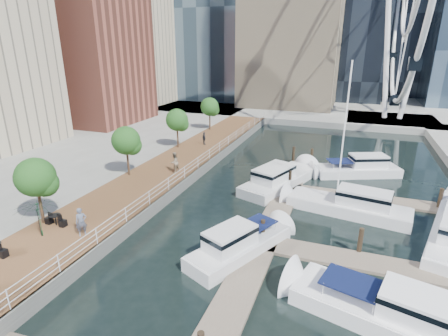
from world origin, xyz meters
TOP-DOWN VIEW (x-y plane):
  - ground at (0.00, 0.00)m, footprint 520.00×520.00m
  - boardwalk at (-9.00, 15.00)m, footprint 6.00×60.00m
  - seawall at (-6.00, 15.00)m, footprint 0.25×60.00m
  - land_far at (0.00, 102.00)m, footprint 200.00×114.00m
  - pier at (14.00, 52.00)m, footprint 14.00×12.00m
  - railing at (-6.10, 15.00)m, footprint 0.10×60.00m
  - floating_docks at (7.97, 9.98)m, footprint 16.00×34.00m
  - midrise_condos at (-33.57, 26.82)m, footprint 19.00×67.00m
  - street_trees at (-11.40, 14.00)m, footprint 2.60×42.60m
  - yacht_foreground at (10.65, 3.11)m, footprint 10.99×5.44m
  - pedestrian_near at (-7.65, 3.53)m, footprint 0.79×0.81m
  - pedestrian_mid at (-7.68, 16.07)m, footprint 0.96×1.12m
  - pedestrian_far at (-8.96, 26.22)m, footprint 0.91×0.88m
  - moored_yachts at (8.36, 13.32)m, footprint 20.60×33.26m

SIDE VIEW (x-z plane):
  - ground at x=0.00m, z-range 0.00..0.00m
  - yacht_foreground at x=10.65m, z-range -1.07..1.07m
  - moored_yachts at x=8.36m, z-range -5.75..5.75m
  - floating_docks at x=7.97m, z-range -0.81..1.79m
  - boardwalk at x=-9.00m, z-range 0.00..1.00m
  - seawall at x=-6.00m, z-range 0.00..1.00m
  - land_far at x=0.00m, z-range 0.00..1.00m
  - pier at x=14.00m, z-range 0.00..1.00m
  - railing at x=-6.10m, z-range 1.00..2.05m
  - pedestrian_far at x=-8.96m, z-range 1.00..2.53m
  - pedestrian_near at x=-7.65m, z-range 1.00..2.87m
  - pedestrian_mid at x=-7.68m, z-range 1.00..2.98m
  - street_trees at x=-11.40m, z-range 1.99..6.59m
  - midrise_condos at x=-33.57m, z-range -0.58..27.42m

